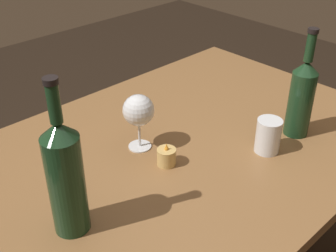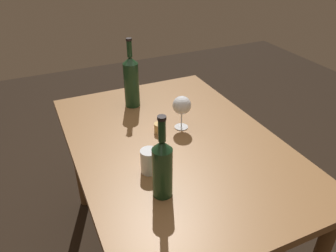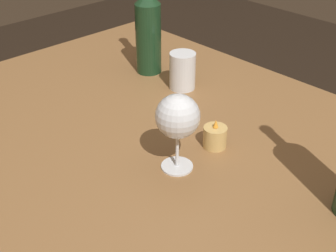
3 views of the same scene
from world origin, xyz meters
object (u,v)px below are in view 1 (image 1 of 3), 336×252
at_px(wine_glass_left, 138,111).
at_px(water_tumbler, 268,138).
at_px(wine_bottle, 301,96).
at_px(votive_candle, 167,157).
at_px(wine_bottle_second, 65,176).

relative_size(wine_glass_left, water_tumbler, 1.66).
bearing_deg(wine_bottle, votive_candle, -21.59).
xyz_separation_m(wine_bottle_second, votive_candle, (-0.32, -0.03, -0.12)).
bearing_deg(wine_bottle_second, wine_glass_left, -156.36).
height_order(wine_bottle, wine_bottle_second, wine_bottle_second).
height_order(wine_glass_left, votive_candle, wine_glass_left).
bearing_deg(wine_glass_left, water_tumbler, 133.27).
bearing_deg(wine_bottle_second, water_tumbler, 167.60).
distance_m(wine_bottle_second, water_tumbler, 0.59).
distance_m(wine_glass_left, votive_candle, 0.15).
xyz_separation_m(wine_bottle, water_tumbler, (0.14, -0.01, -0.08)).
relative_size(wine_glass_left, wine_bottle_second, 0.45).
distance_m(wine_bottle, water_tumbler, 0.16).
bearing_deg(votive_candle, wine_bottle_second, 4.61).
height_order(wine_glass_left, wine_bottle_second, wine_bottle_second).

